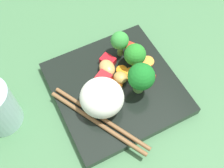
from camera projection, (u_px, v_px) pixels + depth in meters
ground_plane at (116, 93)px, 57.18cm from camera, size 110.00×110.00×2.00cm
square_plate at (116, 88)px, 55.49cm from camera, size 23.40×23.40×1.91cm
rice_mound at (102, 98)px, 49.49cm from camera, size 10.40×10.52×6.78cm
broccoli_floret_0 at (120, 41)px, 55.11cm from camera, size 3.61×3.61×6.03cm
broccoli_floret_1 at (141, 77)px, 50.18cm from camera, size 4.96×4.96×7.53cm
broccoli_floret_2 at (135, 55)px, 54.45cm from camera, size 4.30×4.30×5.45cm
carrot_slice_0 at (132, 75)px, 55.56cm from camera, size 4.38×4.38×0.63cm
carrot_slice_1 at (115, 87)px, 54.05cm from camera, size 2.60×2.60×0.79cm
carrot_slice_2 at (122, 70)px, 56.09cm from camera, size 2.71×2.71×0.57cm
carrot_slice_3 at (148, 62)px, 57.23cm from camera, size 3.20×3.20×0.50cm
pepper_chunk_0 at (146, 76)px, 54.97cm from camera, size 3.58×3.27×1.25cm
pepper_chunk_1 at (108, 61)px, 56.74cm from camera, size 3.46×3.19×1.47cm
pepper_chunk_2 at (104, 79)px, 54.14cm from camera, size 3.51×3.47×2.14cm
pepper_chunk_3 at (132, 50)px, 57.66cm from camera, size 2.82×2.77×2.26cm
chicken_piece_1 at (120, 78)px, 54.43cm from camera, size 3.55×3.48×1.92cm
chicken_piece_2 at (107, 68)px, 55.42cm from camera, size 3.98×3.21×2.16cm
chopstick_pair at (99, 120)px, 50.59cm from camera, size 19.15×11.41×0.76cm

